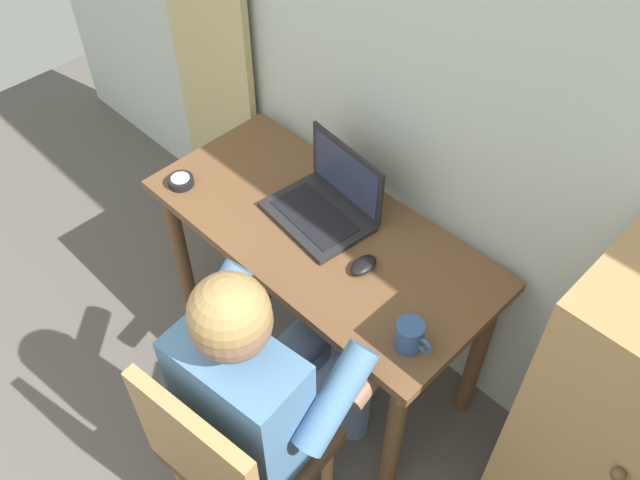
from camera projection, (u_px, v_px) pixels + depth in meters
The scene contains 9 objects.
wall_back at pixel (469, 81), 1.86m from camera, with size 4.80×0.05×2.50m, color silver.
desk at pixel (320, 253), 2.27m from camera, with size 1.21×0.56×0.74m.
dresser at pixel (629, 455), 1.80m from camera, with size 0.56×0.45×1.21m.
chair at pixel (233, 453), 1.93m from camera, with size 0.46×0.45×0.87m.
person_seated at pixel (271, 377), 1.89m from camera, with size 0.57×0.61×1.18m.
laptop at pixel (327, 201), 2.19m from camera, with size 0.37×0.29×0.24m.
computer_mouse at pixel (364, 265), 2.06m from camera, with size 0.06×0.10×0.03m, color black.
desk_clock at pixel (181, 181), 2.32m from camera, with size 0.09×0.09×0.03m.
coffee_mug at pixel (410, 336), 1.84m from camera, with size 0.12×0.08×0.09m.
Camera 1 is at (0.83, 0.79, 2.32)m, focal length 37.62 mm.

